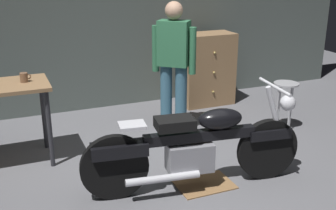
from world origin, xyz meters
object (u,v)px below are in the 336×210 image
(wooden_dresser, at_px, (207,69))
(mug_brown_stoneware, at_px, (24,77))
(shop_stool, at_px, (286,93))
(person_standing, at_px, (174,62))
(motorcycle, at_px, (197,146))

(wooden_dresser, bearing_deg, mug_brown_stoneware, -160.07)
(wooden_dresser, distance_m, mug_brown_stoneware, 2.92)
(wooden_dresser, bearing_deg, shop_stool, -72.06)
(person_standing, distance_m, wooden_dresser, 1.29)
(motorcycle, height_order, shop_stool, motorcycle)
(shop_stool, relative_size, wooden_dresser, 0.58)
(motorcycle, bearing_deg, person_standing, 83.13)
(person_standing, height_order, wooden_dresser, person_standing)
(person_standing, bearing_deg, mug_brown_stoneware, 45.56)
(wooden_dresser, height_order, mug_brown_stoneware, wooden_dresser)
(mug_brown_stoneware, bearing_deg, person_standing, 4.84)
(motorcycle, height_order, person_standing, person_standing)
(motorcycle, relative_size, person_standing, 1.30)
(shop_stool, bearing_deg, motorcycle, -152.21)
(shop_stool, bearing_deg, wooden_dresser, 107.94)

